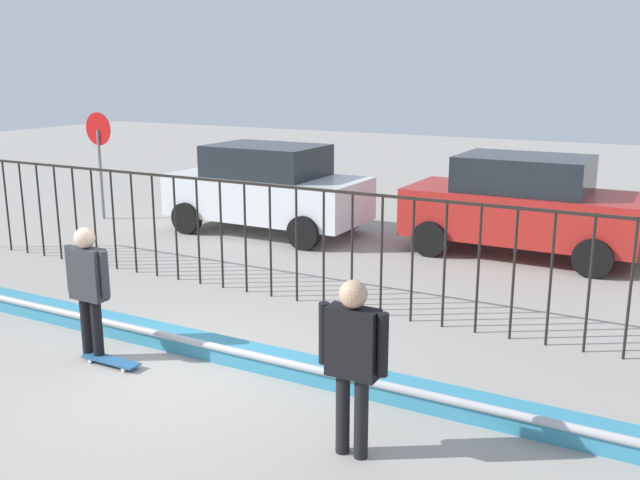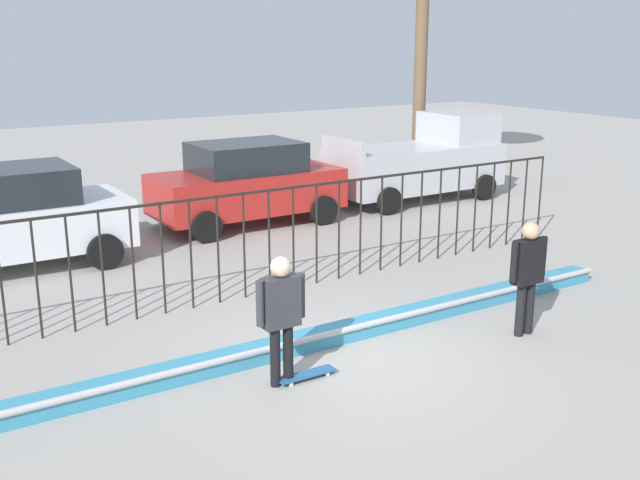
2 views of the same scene
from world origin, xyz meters
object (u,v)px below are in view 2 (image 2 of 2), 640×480
Objects in this scene: camera_operator at (528,268)px; parked_car_white at (8,218)px; skateboarder at (281,309)px; parked_car_red at (247,183)px; pickup_truck at (422,161)px; skateboard at (306,375)px.

camera_operator is 0.39× the size of parked_car_white.
parked_car_white reaches higher than skateboarder.
skateboarder is 3.80m from camera_operator.
parked_car_red is at bearing 95.83° from skateboarder.
parked_car_white is (-1.89, 6.89, -0.02)m from skateboarder.
parked_car_white is at bearing -28.24° from camera_operator.
skateboard is at bearing -138.43° from pickup_truck.
parked_car_red is (-0.38, 8.07, -0.04)m from camera_operator.
pickup_truck reaches higher than parked_car_white.
parked_car_red is at bearing -63.10° from camera_operator.
skateboarder is 7.14m from parked_car_white.
parked_car_white reaches higher than camera_operator.
camera_operator is at bearing -51.69° from parked_car_white.
skateboarder is 0.98× the size of camera_operator.
parked_car_red is (3.06, 7.64, 0.91)m from skateboard.
parked_car_white is (-5.66, 7.36, -0.04)m from camera_operator.
skateboard is 0.47× the size of camera_operator.
skateboard is at bearing -115.41° from parked_car_red.
pickup_truck is at bearing 4.62° from parked_car_white.
skateboard is (0.33, -0.05, -0.94)m from skateboarder.
parked_car_white and parked_car_red have the same top height.
skateboard is 0.19× the size of parked_car_white.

